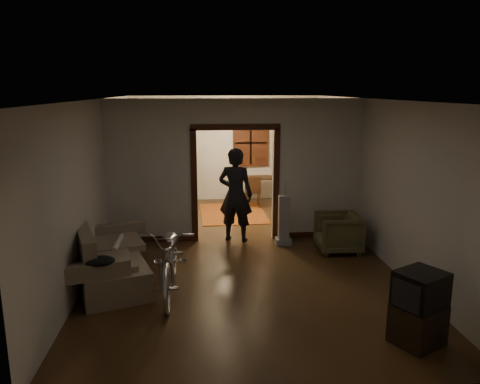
{
  "coord_description": "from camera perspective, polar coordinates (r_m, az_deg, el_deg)",
  "views": [
    {
      "loc": [
        -0.73,
        -8.29,
        2.98
      ],
      "look_at": [
        0.0,
        -0.3,
        1.2
      ],
      "focal_mm": 35.0,
      "sensor_mm": 36.0,
      "label": 1
    }
  ],
  "objects": [
    {
      "name": "globe",
      "position": [
        12.1,
        -8.08,
        7.44
      ],
      "size": [
        0.28,
        0.28,
        0.28
      ],
      "primitive_type": "sphere",
      "color": "#1E5972",
      "rests_on": "locker"
    },
    {
      "name": "desk",
      "position": [
        12.48,
        2.68,
        0.27
      ],
      "size": [
        0.95,
        0.58,
        0.68
      ],
      "primitive_type": "cube",
      "rotation": [
        0.0,
        0.0,
        0.07
      ],
      "color": "black",
      "rests_on": "floor"
    },
    {
      "name": "floor",
      "position": [
        8.84,
        -0.18,
        -7.19
      ],
      "size": [
        5.0,
        8.5,
        0.01
      ],
      "primitive_type": "cube",
      "color": "#311F0F",
      "rests_on": "ground"
    },
    {
      "name": "person",
      "position": [
        9.19,
        -0.55,
        -0.34
      ],
      "size": [
        0.79,
        0.65,
        1.87
      ],
      "primitive_type": "imported",
      "rotation": [
        0.0,
        0.0,
        2.8
      ],
      "color": "black",
      "rests_on": "floor"
    },
    {
      "name": "wall_left",
      "position": [
        8.63,
        -16.97,
        1.4
      ],
      "size": [
        0.02,
        8.5,
        2.8
      ],
      "primitive_type": "cube",
      "color": "beige",
      "rests_on": "floor"
    },
    {
      "name": "light_switch",
      "position": [
        9.31,
        5.91,
        1.72
      ],
      "size": [
        0.08,
        0.01,
        0.12
      ],
      "primitive_type": "cube",
      "color": "silver",
      "rests_on": "partition_wall"
    },
    {
      "name": "bicycle",
      "position": [
        7.05,
        -8.43,
        -7.86
      ],
      "size": [
        0.73,
        2.07,
        1.09
      ],
      "primitive_type": "imported",
      "rotation": [
        0.0,
        0.0,
        -0.01
      ],
      "color": "silver",
      "rests_on": "floor"
    },
    {
      "name": "chandelier",
      "position": [
        10.84,
        -1.36,
        9.16
      ],
      "size": [
        0.24,
        0.24,
        0.24
      ],
      "primitive_type": "sphere",
      "color": "#FFE0A5",
      "rests_on": "ceiling"
    },
    {
      "name": "oriental_rug",
      "position": [
        11.4,
        -0.86,
        -2.62
      ],
      "size": [
        1.59,
        2.06,
        0.02
      ],
      "primitive_type": "cube",
      "rotation": [
        0.0,
        0.0,
        0.03
      ],
      "color": "maroon",
      "rests_on": "floor"
    },
    {
      "name": "vacuum",
      "position": [
        9.1,
        5.33,
        -3.42
      ],
      "size": [
        0.36,
        0.33,
        0.98
      ],
      "primitive_type": "cube",
      "rotation": [
        0.0,
        0.0,
        0.34
      ],
      "color": "gray",
      "rests_on": "floor"
    },
    {
      "name": "jacket",
      "position": [
        6.72,
        -16.82,
        -8.06
      ],
      "size": [
        0.43,
        0.32,
        0.13
      ],
      "primitive_type": "ellipsoid",
      "color": "black",
      "rests_on": "sofa"
    },
    {
      "name": "far_window",
      "position": [
        12.67,
        1.32,
        6.01
      ],
      "size": [
        0.98,
        0.06,
        1.28
      ],
      "primitive_type": "cube",
      "color": "black",
      "rests_on": "wall_back"
    },
    {
      "name": "crt_tv",
      "position": [
        5.96,
        21.16,
        -11.11
      ],
      "size": [
        0.68,
        0.66,
        0.45
      ],
      "primitive_type": "cube",
      "rotation": [
        0.0,
        0.0,
        0.5
      ],
      "color": "black",
      "rests_on": "tv_stand"
    },
    {
      "name": "ceiling",
      "position": [
        8.33,
        -0.19,
        11.26
      ],
      "size": [
        5.0,
        8.5,
        0.01
      ],
      "primitive_type": "cube",
      "color": "white",
      "rests_on": "floor"
    },
    {
      "name": "wall_back",
      "position": [
        12.66,
        -1.87,
        5.32
      ],
      "size": [
        5.0,
        0.02,
        2.8
      ],
      "primitive_type": "cube",
      "color": "beige",
      "rests_on": "floor"
    },
    {
      "name": "sofa",
      "position": [
        7.64,
        -15.76,
        -7.1
      ],
      "size": [
        1.55,
        2.27,
        0.96
      ],
      "primitive_type": "cube",
      "rotation": [
        0.0,
        0.0,
        0.32
      ],
      "color": "brown",
      "rests_on": "floor"
    },
    {
      "name": "tv_stand",
      "position": [
        6.14,
        20.83,
        -14.83
      ],
      "size": [
        0.7,
        0.68,
        0.48
      ],
      "primitive_type": "cube",
      "rotation": [
        0.0,
        0.0,
        0.5
      ],
      "color": "black",
      "rests_on": "floor"
    },
    {
      "name": "armchair",
      "position": [
        8.91,
        11.85,
        -4.86
      ],
      "size": [
        0.82,
        0.8,
        0.72
      ],
      "primitive_type": "imported",
      "rotation": [
        0.0,
        0.0,
        -1.61
      ],
      "color": "#4D4C2B",
      "rests_on": "floor"
    },
    {
      "name": "wall_right",
      "position": [
        9.04,
        15.82,
        1.96
      ],
      "size": [
        0.02,
        8.5,
        2.8
      ],
      "primitive_type": "cube",
      "color": "beige",
      "rests_on": "floor"
    },
    {
      "name": "locker",
      "position": [
        12.24,
        -7.93,
        2.52
      ],
      "size": [
        0.99,
        0.72,
        1.77
      ],
      "primitive_type": "cube",
      "rotation": [
        0.0,
        0.0,
        -0.29
      ],
      "color": "#273520",
      "rests_on": "floor"
    },
    {
      "name": "rolled_paper",
      "position": [
        7.88,
        -14.67,
        -6.02
      ],
      "size": [
        0.09,
        0.74,
        0.09
      ],
      "primitive_type": "cylinder",
      "rotation": [
        1.57,
        0.0,
        0.0
      ],
      "color": "beige",
      "rests_on": "sofa"
    },
    {
      "name": "partition_wall",
      "position": [
        9.21,
        -0.59,
        2.62
      ],
      "size": [
        5.0,
        0.14,
        2.8
      ],
      "primitive_type": "cube",
      "color": "beige",
      "rests_on": "floor"
    },
    {
      "name": "door_casing",
      "position": [
        9.27,
        -0.59,
        0.79
      ],
      "size": [
        1.74,
        0.2,
        2.32
      ],
      "primitive_type": "cube",
      "color": "black",
      "rests_on": "floor"
    },
    {
      "name": "desk_chair",
      "position": [
        11.97,
        1.59,
        0.07
      ],
      "size": [
        0.45,
        0.45,
        0.81
      ],
      "primitive_type": "cube",
      "rotation": [
        0.0,
        0.0,
        -0.28
      ],
      "color": "black",
      "rests_on": "floor"
    }
  ]
}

